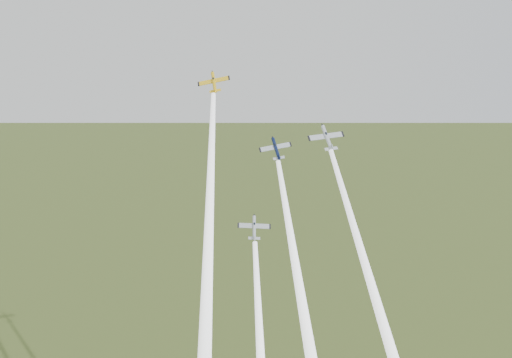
% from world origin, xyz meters
% --- Properties ---
extents(plane_yellow, '(7.75, 5.52, 6.73)m').
position_xyz_m(plane_yellow, '(-8.68, 4.23, 110.26)').
color(plane_yellow, gold).
extents(smoke_trail_yellow, '(3.18, 47.66, 48.30)m').
position_xyz_m(smoke_trail_yellow, '(-8.32, -20.93, 84.71)').
color(smoke_trail_yellow, white).
extents(plane_navy, '(8.20, 6.46, 6.57)m').
position_xyz_m(plane_navy, '(4.13, 1.76, 96.81)').
color(plane_navy, '#0D173B').
extents(smoke_trail_navy, '(9.73, 42.16, 42.95)m').
position_xyz_m(smoke_trail_navy, '(7.99, -20.44, 73.94)').
color(smoke_trail_navy, white).
extents(plane_silver_right, '(9.46, 7.95, 6.96)m').
position_xyz_m(plane_silver_right, '(14.49, 0.63, 99.20)').
color(plane_silver_right, silver).
extents(smoke_trail_silver_right, '(15.88, 50.03, 51.90)m').
position_xyz_m(smoke_trail_silver_right, '(21.57, -25.36, 71.86)').
color(smoke_trail_silver_right, white).
extents(plane_silver_low, '(6.65, 5.73, 5.74)m').
position_xyz_m(plane_silver_low, '(-0.35, -8.00, 82.67)').
color(plane_silver_low, '#A5ABB3').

